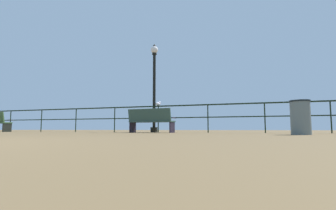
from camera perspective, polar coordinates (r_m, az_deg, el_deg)
pier_railing at (r=10.41m, az=-2.25°, el=-1.76°), size 25.14×0.05×1.12m
bench_near_left at (r=9.58m, az=-4.03°, el=-3.40°), size 1.84×0.82×0.92m
lamppost_center at (r=11.02m, az=-3.20°, el=5.17°), size 0.33×0.33×3.96m
seagull_on_rail at (r=10.46m, az=-2.25°, el=0.32°), size 0.20×0.42×0.20m
trash_bin at (r=7.00m, az=28.24°, el=-2.53°), size 0.49×0.49×0.86m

